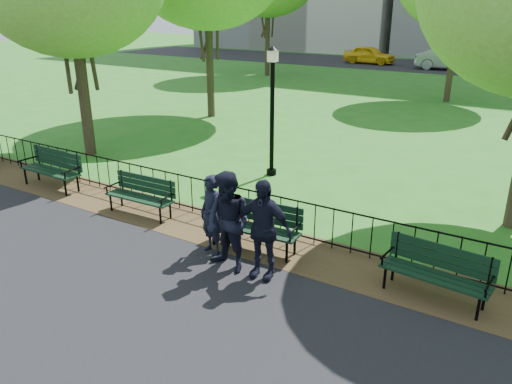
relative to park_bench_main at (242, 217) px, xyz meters
The scene contains 15 objects.
ground 1.32m from the park_bench_main, 79.99° to the right, with size 120.00×120.00×0.00m, color #26691B.
asphalt_path 4.58m from the park_bench_main, 87.48° to the right, with size 60.00×9.20×0.01m, color black.
dirt_strip 0.76m from the park_bench_main, 61.72° to the left, with size 60.00×1.60×0.01m, color #392C17.
far_street 33.88m from the park_bench_main, 89.66° to the left, with size 70.00×9.00×0.01m, color black.
iron_fence 0.91m from the park_bench_main, 77.10° to the left, with size 24.06×0.06×1.00m.
park_bench_main is the anchor object (origin of this frame).
park_bench_left_a 2.94m from the park_bench_main, behind, with size 1.77×0.61×0.99m.
park_bench_left_b 6.26m from the park_bench_main, behind, with size 1.95×0.63×1.10m.
park_bench_right_a 3.79m from the park_bench_main, ahead, with size 1.82×0.71×1.01m.
lamppost 4.83m from the park_bench_main, 113.04° to the left, with size 0.33×0.33×3.62m.
person_left 0.66m from the park_bench_main, 124.01° to the right, with size 0.59×0.39×1.61m, color black.
person_mid 1.01m from the park_bench_main, 71.27° to the right, with size 0.92×0.48×1.89m, color black.
person_right 1.28m from the park_bench_main, 39.53° to the right, with size 1.09×0.45×1.86m, color black.
taxi 34.45m from the park_bench_main, 105.88° to the left, with size 1.68×4.18×1.42m, color yellow.
sedan_silver 32.42m from the park_bench_main, 95.22° to the left, with size 1.67×4.78×1.58m, color #989A9F.
Camera 1 is at (4.90, -6.48, 4.67)m, focal length 35.00 mm.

